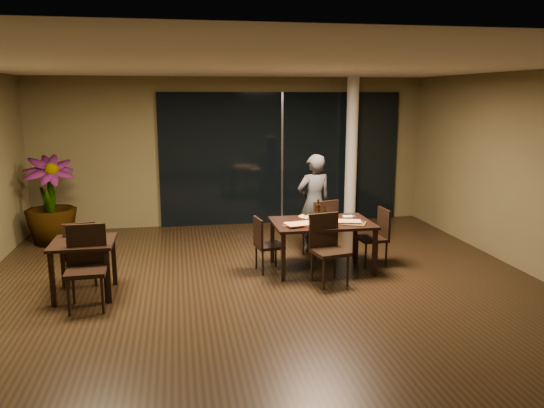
{
  "coord_description": "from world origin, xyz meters",
  "views": [
    {
      "loc": [
        -1.14,
        -6.77,
        2.63
      ],
      "look_at": [
        0.23,
        0.81,
        1.05
      ],
      "focal_mm": 35.0,
      "sensor_mm": 36.0,
      "label": 1
    }
  ],
  "objects": [
    {
      "name": "ground",
      "position": [
        0.0,
        0.0,
        0.0
      ],
      "size": [
        8.0,
        8.0,
        0.0
      ],
      "primitive_type": "plane",
      "color": "black",
      "rests_on": "ground"
    },
    {
      "name": "wall_back",
      "position": [
        0.0,
        4.05,
        1.5
      ],
      "size": [
        8.0,
        0.1,
        3.0
      ],
      "primitive_type": "cube",
      "color": "brown",
      "rests_on": "ground"
    },
    {
      "name": "wall_front",
      "position": [
        0.0,
        -4.05,
        1.5
      ],
      "size": [
        8.0,
        0.1,
        3.0
      ],
      "primitive_type": "cube",
      "color": "brown",
      "rests_on": "ground"
    },
    {
      "name": "wall_right",
      "position": [
        4.05,
        0.0,
        1.5
      ],
      "size": [
        0.1,
        8.0,
        3.0
      ],
      "primitive_type": "cube",
      "color": "brown",
      "rests_on": "ground"
    },
    {
      "name": "ceiling",
      "position": [
        0.0,
        0.0,
        3.02
      ],
      "size": [
        8.0,
        8.0,
        0.04
      ],
      "primitive_type": "cube",
      "color": "silver",
      "rests_on": "wall_back"
    },
    {
      "name": "window_panel",
      "position": [
        1.0,
        3.96,
        1.35
      ],
      "size": [
        5.0,
        0.06,
        2.7
      ],
      "primitive_type": "cube",
      "color": "black",
      "rests_on": "ground"
    },
    {
      "name": "column",
      "position": [
        2.4,
        3.65,
        1.5
      ],
      "size": [
        0.24,
        0.24,
        3.0
      ],
      "primitive_type": "cylinder",
      "color": "silver",
      "rests_on": "ground"
    },
    {
      "name": "main_table",
      "position": [
        1.0,
        0.8,
        0.68
      ],
      "size": [
        1.5,
        1.0,
        0.75
      ],
      "color": "black",
      "rests_on": "ground"
    },
    {
      "name": "side_table",
      "position": [
        -2.4,
        0.3,
        0.62
      ],
      "size": [
        0.8,
        0.8,
        0.75
      ],
      "color": "black",
      "rests_on": "ground"
    },
    {
      "name": "chair_main_far",
      "position": [
        1.15,
        1.35,
        0.55
      ],
      "size": [
        0.57,
        0.57,
        0.98
      ],
      "rotation": [
        0.0,
        0.0,
        3.43
      ],
      "color": "black",
      "rests_on": "ground"
    },
    {
      "name": "chair_main_near",
      "position": [
        0.92,
        0.23,
        0.55
      ],
      "size": [
        0.54,
        0.54,
        0.99
      ],
      "rotation": [
        0.0,
        0.0,
        0.2
      ],
      "color": "black",
      "rests_on": "ground"
    },
    {
      "name": "chair_main_left",
      "position": [
        0.12,
        0.83,
        0.47
      ],
      "size": [
        0.45,
        0.45,
        0.84
      ],
      "rotation": [
        0.0,
        0.0,
        1.73
      ],
      "color": "black",
      "rests_on": "ground"
    },
    {
      "name": "chair_main_right",
      "position": [
        1.91,
        0.86,
        0.5
      ],
      "size": [
        0.44,
        0.44,
        0.9
      ],
      "rotation": [
        0.0,
        0.0,
        -1.52
      ],
      "color": "black",
      "rests_on": "ground"
    },
    {
      "name": "chair_side_far",
      "position": [
        -2.52,
        0.69,
        0.52
      ],
      "size": [
        0.52,
        0.52,
        0.93
      ],
      "rotation": [
        0.0,
        0.0,
        3.38
      ],
      "color": "black",
      "rests_on": "ground"
    },
    {
      "name": "chair_side_near",
      "position": [
        -2.3,
        -0.1,
        0.58
      ],
      "size": [
        0.5,
        0.5,
        1.04
      ],
      "rotation": [
        0.0,
        0.0,
        0.03
      ],
      "color": "black",
      "rests_on": "ground"
    },
    {
      "name": "diner",
      "position": [
        1.13,
        1.78,
        0.84
      ],
      "size": [
        0.63,
        0.48,
        1.67
      ],
      "primitive_type": "imported",
      "rotation": [
        0.0,
        0.0,
        3.33
      ],
      "color": "#2C2E31",
      "rests_on": "ground"
    },
    {
      "name": "potted_plant",
      "position": [
        -3.4,
        3.06,
        0.79
      ],
      "size": [
        1.11,
        1.11,
        1.58
      ],
      "primitive_type": "imported",
      "rotation": [
        0.0,
        0.0,
        0.34
      ],
      "color": "#1C4717",
      "rests_on": "ground"
    },
    {
      "name": "pizza_board_left",
      "position": [
        0.68,
        0.62,
        0.76
      ],
      "size": [
        0.67,
        0.47,
        0.01
      ],
      "primitive_type": "cube",
      "rotation": [
        0.0,
        0.0,
        -0.3
      ],
      "color": "#4E2919",
      "rests_on": "main_table"
    },
    {
      "name": "pizza_board_right",
      "position": [
        1.31,
        0.65,
        0.76
      ],
      "size": [
        0.69,
        0.56,
        0.01
      ],
      "primitive_type": "cube",
      "rotation": [
        0.0,
        0.0,
        -0.47
      ],
      "color": "#3F2B14",
      "rests_on": "main_table"
    },
    {
      "name": "oblong_pizza_left",
      "position": [
        0.68,
        0.62,
        0.77
      ],
      "size": [
        0.59,
        0.37,
        0.02
      ],
      "primitive_type": null,
      "rotation": [
        0.0,
        0.0,
        0.22
      ],
      "color": "maroon",
      "rests_on": "pizza_board_left"
    },
    {
      "name": "oblong_pizza_right",
      "position": [
        1.31,
        0.65,
        0.77
      ],
      "size": [
        0.5,
        0.32,
        0.02
      ],
      "primitive_type": null,
      "rotation": [
        0.0,
        0.0,
        -0.25
      ],
      "color": "maroon",
      "rests_on": "pizza_board_right"
    },
    {
      "name": "round_pizza",
      "position": [
        0.86,
        1.12,
        0.76
      ],
      "size": [
        0.29,
        0.29,
        0.01
      ],
      "primitive_type": "cylinder",
      "color": "#AF3013",
      "rests_on": "main_table"
    },
    {
      "name": "bottle_a",
      "position": [
        0.95,
        0.83,
        0.88
      ],
      "size": [
        0.06,
        0.06,
        0.27
      ],
      "primitive_type": null,
      "color": "black",
      "rests_on": "main_table"
    },
    {
      "name": "bottle_b",
      "position": [
        1.03,
        0.79,
        0.88
      ],
      "size": [
        0.06,
        0.06,
        0.26
      ],
      "primitive_type": null,
      "color": "black",
      "rests_on": "main_table"
    },
    {
      "name": "bottle_c",
      "position": [
        0.96,
        0.9,
        0.92
      ],
      "size": [
        0.07,
        0.07,
        0.33
      ],
      "primitive_type": null,
      "color": "black",
      "rests_on": "main_table"
    },
    {
      "name": "tumbler_left",
      "position": [
        0.78,
        0.91,
        0.8
      ],
      "size": [
        0.08,
        0.08,
        0.09
      ],
      "primitive_type": "cylinder",
      "color": "white",
      "rests_on": "main_table"
    },
    {
      "name": "tumbler_right",
      "position": [
        1.22,
        0.89,
        0.79
      ],
      "size": [
        0.07,
        0.07,
        0.09
      ],
      "primitive_type": "cylinder",
      "color": "white",
      "rests_on": "main_table"
    },
    {
      "name": "napkin_near",
      "position": [
        1.53,
        0.66,
        0.76
      ],
      "size": [
        0.18,
        0.1,
        0.01
      ],
      "primitive_type": "cube",
      "rotation": [
        0.0,
        0.0,
        0.0
      ],
      "color": "silver",
      "rests_on": "main_table"
    },
    {
      "name": "napkin_far",
      "position": [
        1.51,
        1.04,
        0.76
      ],
      "size": [
        0.18,
        0.11,
        0.01
      ],
      "primitive_type": "cube",
      "rotation": [
        0.0,
        0.0,
        -0.04
      ],
      "color": "silver",
      "rests_on": "main_table"
    },
    {
      "name": "wine_glass_a",
      "position": [
        -2.51,
        0.35,
        0.84
      ],
      "size": [
        0.08,
        0.08,
        0.18
      ],
      "primitive_type": null,
      "color": "white",
      "rests_on": "side_table"
    },
    {
      "name": "wine_glass_b",
      "position": [
        -2.22,
        0.27,
        0.85
      ],
      "size": [
        0.09,
        0.09,
        0.19
      ],
      "primitive_type": null,
      "color": "white",
      "rests_on": "side_table"
    },
    {
      "name": "side_napkin",
      "position": [
        -2.36,
        0.13,
        0.76
      ],
      "size": [
        0.2,
        0.14,
        0.01
      ],
      "primitive_type": "cube",
      "rotation": [
        0.0,
        0.0,
        -0.17
      ],
      "color": "silver",
      "rests_on": "side_table"
    }
  ]
}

